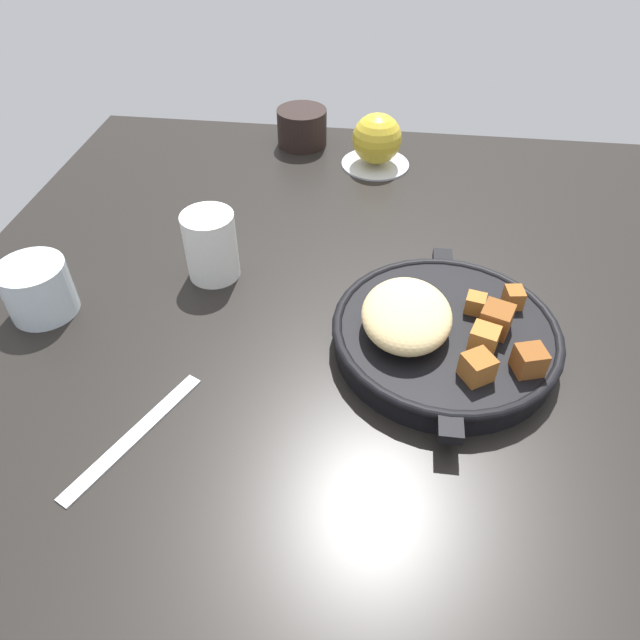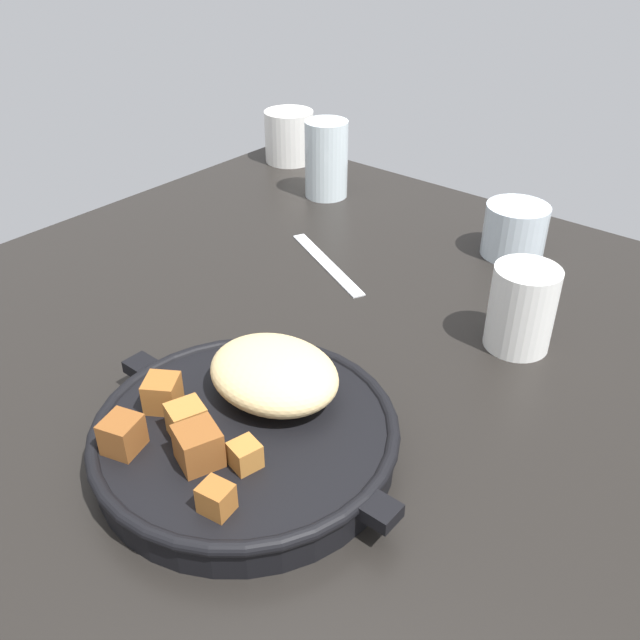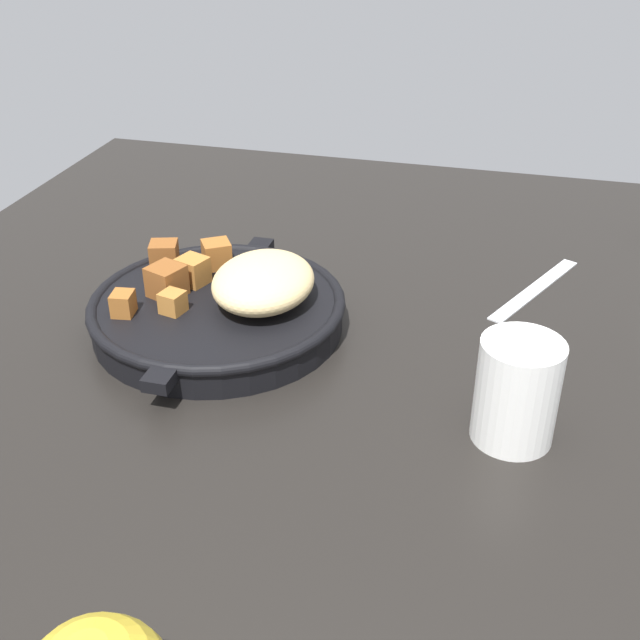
# 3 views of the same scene
# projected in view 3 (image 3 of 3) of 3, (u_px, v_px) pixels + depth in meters

# --- Properties ---
(ground_plane) EXTENTS (1.10, 1.02, 0.02)m
(ground_plane) POSITION_uv_depth(u_px,v_px,m) (329.00, 362.00, 0.77)
(ground_plane) COLOR black
(cast_iron_skillet) EXTENTS (0.30, 0.26, 0.08)m
(cast_iron_skillet) POSITION_uv_depth(u_px,v_px,m) (223.00, 305.00, 0.79)
(cast_iron_skillet) COLOR black
(cast_iron_skillet) RESTS_ON ground_plane
(butter_knife) EXTENTS (0.17, 0.09, 0.00)m
(butter_knife) POSITION_uv_depth(u_px,v_px,m) (535.00, 289.00, 0.87)
(butter_knife) COLOR silver
(butter_knife) RESTS_ON ground_plane
(white_creamer_pitcher) EXTENTS (0.07, 0.07, 0.09)m
(white_creamer_pitcher) POSITION_uv_depth(u_px,v_px,m) (517.00, 391.00, 0.64)
(white_creamer_pitcher) COLOR white
(white_creamer_pitcher) RESTS_ON ground_plane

